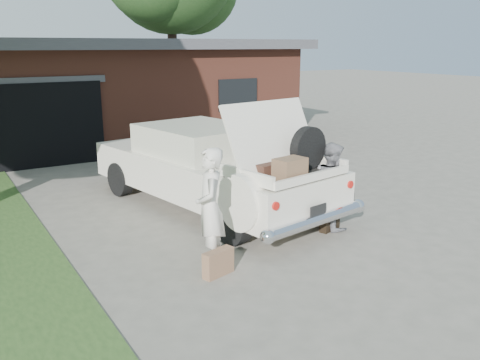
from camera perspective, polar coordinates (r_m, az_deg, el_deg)
ground at (r=7.75m, az=2.37°, el=-8.86°), size 90.00×90.00×0.00m
house at (r=18.09m, az=-15.95°, el=9.75°), size 12.80×7.80×3.30m
sedan at (r=9.97m, az=-3.38°, el=1.52°), size 3.04×5.87×2.21m
woman_left at (r=7.28m, az=-3.38°, el=-3.13°), size 0.64×0.75×1.74m
woman_right at (r=8.95m, az=10.20°, el=-0.63°), size 0.59×0.75×1.52m
suitcase_left at (r=7.18m, az=-2.47°, el=-9.27°), size 0.51×0.27×0.37m
suitcase_right at (r=8.98m, az=10.05°, el=-4.52°), size 0.47×0.26×0.34m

